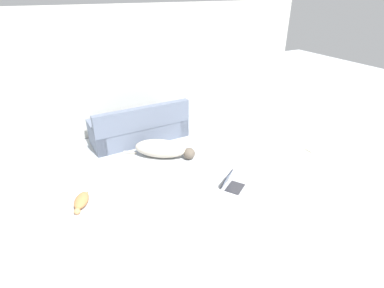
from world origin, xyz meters
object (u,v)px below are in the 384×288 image
couch (140,129)px  laptop_open (230,182)px  book_cream (312,150)px  dog (162,149)px  cat (81,201)px

couch → laptop_open: couch is taller
couch → book_cream: couch is taller
couch → dog: bearing=97.7°
laptop_open → dog: bearing=79.3°
dog → book_cream: size_ratio=6.44×
couch → book_cream: (2.92, -2.03, -0.25)m
dog → laptop_open: bearing=-30.0°
couch → laptop_open: (0.77, -2.31, -0.18)m
couch → laptop_open: 2.44m
dog → cat: 1.83m
dog → cat: bearing=-117.5°
laptop_open → book_cream: size_ratio=2.33×
couch → cat: bearing=46.2°
dog → cat: (-1.65, -0.80, -0.09)m
couch → cat: size_ratio=3.84×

